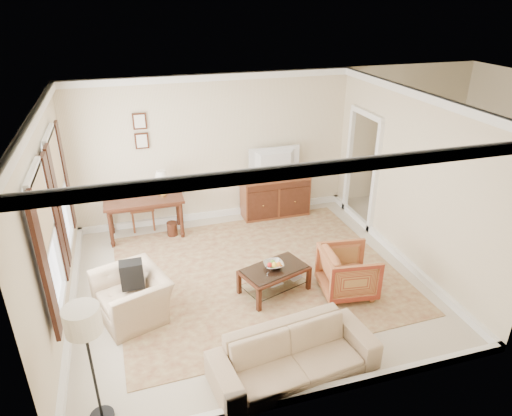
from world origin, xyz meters
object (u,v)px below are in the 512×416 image
writing_desk (144,203)px  sideboard (275,196)px  coffee_table (274,274)px  club_armchair (131,290)px  sofa (294,349)px  striped_armchair (348,270)px  tv (276,154)px

writing_desk → sideboard: size_ratio=1.05×
sideboard → coffee_table: 2.73m
club_armchair → sofa: bearing=27.3°
writing_desk → striped_armchair: 3.96m
writing_desk → tv: tv is taller
sideboard → sofa: 4.44m
writing_desk → sofa: 4.36m
tv → sofa: tv is taller
club_armchair → coffee_table: bearing=70.1°
coffee_table → club_armchair: club_armchair is taller
coffee_table → striped_armchair: striped_armchair is taller
coffee_table → sofa: size_ratio=0.57×
striped_armchair → sofa: (-1.40, -1.35, -0.01)m
sofa → writing_desk: bearing=101.9°
sideboard → tv: bearing=-90.0°
writing_desk → sideboard: sideboard is taller
striped_armchair → sofa: size_ratio=0.40×
club_armchair → sofa: club_armchair is taller
tv → striped_armchair: (0.20, -2.90, -0.94)m
sideboard → tv: tv is taller
sideboard → coffee_table: size_ratio=1.20×
writing_desk → striped_armchair: size_ratio=1.76×
club_armchair → sofa: (1.81, -1.71, -0.05)m
writing_desk → sofa: size_ratio=0.71×
striped_armchair → tv: bearing=11.2°
writing_desk → club_armchair: bearing=-98.7°
tv → sofa: bearing=74.3°
sideboard → striped_armchair: sideboard is taller
club_armchair → striped_armchair: bearing=64.4°
sideboard → tv: 0.92m
sideboard → tv: (0.00, -0.02, 0.92)m
coffee_table → club_armchair: 2.13m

